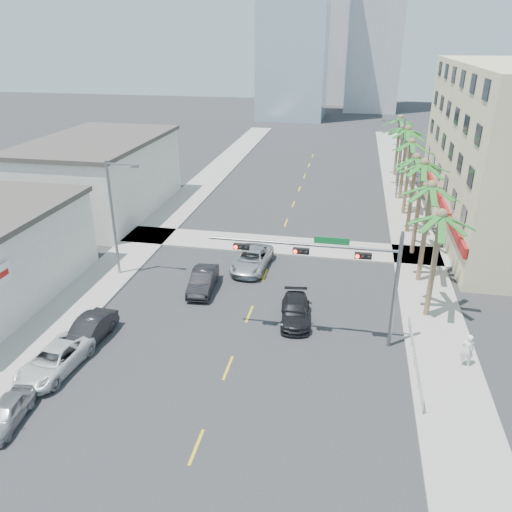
% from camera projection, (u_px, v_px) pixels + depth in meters
% --- Properties ---
extents(ground, '(260.00, 260.00, 0.00)m').
position_uv_depth(ground, '(208.00, 417.00, 24.56)').
color(ground, '#262628').
rests_on(ground, ground).
extents(sidewalk_right, '(4.00, 120.00, 0.15)m').
position_uv_depth(sidewalk_right, '(419.00, 265.00, 40.36)').
color(sidewalk_right, gray).
rests_on(sidewalk_right, ground).
extents(sidewalk_left, '(4.00, 120.00, 0.15)m').
position_uv_depth(sidewalk_left, '(141.00, 244.00, 44.53)').
color(sidewalk_left, gray).
rests_on(sidewalk_left, ground).
extents(sidewalk_cross, '(80.00, 4.00, 0.15)m').
position_uv_depth(sidewalk_cross, '(277.00, 245.00, 44.24)').
color(sidewalk_cross, gray).
rests_on(sidewalk_cross, ground).
extents(building_left_far, '(11.00, 18.00, 7.20)m').
position_uv_depth(building_left_far, '(100.00, 178.00, 51.56)').
color(building_left_far, beige).
rests_on(building_left_far, ground).
extents(tower_far_center, '(16.00, 16.00, 42.00)m').
position_uv_depth(tower_far_center, '(328.00, 17.00, 128.44)').
color(tower_far_center, '#ADADB2').
rests_on(tower_far_center, ground).
extents(traffic_signal_mast, '(11.12, 0.54, 7.20)m').
position_uv_depth(traffic_signal_mast, '(340.00, 266.00, 28.61)').
color(traffic_signal_mast, slate).
rests_on(traffic_signal_mast, ground).
extents(palm_tree_0, '(4.80, 4.80, 7.80)m').
position_uv_depth(palm_tree_0, '(442.00, 216.00, 30.40)').
color(palm_tree_0, brown).
rests_on(palm_tree_0, ground).
extents(palm_tree_1, '(4.80, 4.80, 8.16)m').
position_uv_depth(palm_tree_1, '(432.00, 187.00, 34.91)').
color(palm_tree_1, brown).
rests_on(palm_tree_1, ground).
extents(palm_tree_2, '(4.80, 4.80, 8.52)m').
position_uv_depth(palm_tree_2, '(424.00, 164.00, 39.43)').
color(palm_tree_2, brown).
rests_on(palm_tree_2, ground).
extents(palm_tree_3, '(4.80, 4.80, 7.80)m').
position_uv_depth(palm_tree_3, '(416.00, 158.00, 44.37)').
color(palm_tree_3, brown).
rests_on(palm_tree_3, ground).
extents(palm_tree_4, '(4.80, 4.80, 8.16)m').
position_uv_depth(palm_tree_4, '(412.00, 143.00, 48.88)').
color(palm_tree_4, brown).
rests_on(palm_tree_4, ground).
extents(palm_tree_5, '(4.80, 4.80, 8.52)m').
position_uv_depth(palm_tree_5, '(408.00, 130.00, 53.40)').
color(palm_tree_5, brown).
rests_on(palm_tree_5, ground).
extents(palm_tree_6, '(4.80, 4.80, 7.80)m').
position_uv_depth(palm_tree_6, '(403.00, 128.00, 58.34)').
color(palm_tree_6, brown).
rests_on(palm_tree_6, ground).
extents(palm_tree_7, '(4.80, 4.80, 8.16)m').
position_uv_depth(palm_tree_7, '(401.00, 118.00, 62.85)').
color(palm_tree_7, brown).
rests_on(palm_tree_7, ground).
extents(streetlight_left, '(2.55, 0.25, 9.00)m').
position_uv_depth(streetlight_left, '(115.00, 213.00, 36.95)').
color(streetlight_left, slate).
rests_on(streetlight_left, ground).
extents(streetlight_right, '(2.55, 0.25, 9.00)m').
position_uv_depth(streetlight_right, '(399.00, 155.00, 54.62)').
color(streetlight_right, slate).
rests_on(streetlight_right, ground).
extents(guardrail, '(0.08, 8.08, 1.00)m').
position_uv_depth(guardrail, '(415.00, 358.00, 27.87)').
color(guardrail, silver).
rests_on(guardrail, ground).
extents(car_parked_near, '(1.89, 3.82, 1.25)m').
position_uv_depth(car_parked_near, '(6.00, 413.00, 23.92)').
color(car_parked_near, '#AFB0B4').
rests_on(car_parked_near, ground).
extents(car_parked_mid, '(1.88, 4.65, 1.50)m').
position_uv_depth(car_parked_mid, '(89.00, 331.00, 30.25)').
color(car_parked_mid, black).
rests_on(car_parked_mid, ground).
extents(car_parked_far, '(2.80, 5.25, 1.40)m').
position_uv_depth(car_parked_far, '(54.00, 360.00, 27.66)').
color(car_parked_far, silver).
rests_on(car_parked_far, ground).
extents(car_lane_left, '(1.98, 4.72, 1.52)m').
position_uv_depth(car_lane_left, '(203.00, 281.00, 36.38)').
color(car_lane_left, black).
rests_on(car_lane_left, ground).
extents(car_lane_center, '(2.89, 5.72, 1.55)m').
position_uv_depth(car_lane_center, '(252.00, 259.00, 39.76)').
color(car_lane_center, silver).
rests_on(car_lane_center, ground).
extents(car_lane_right, '(2.38, 4.79, 1.34)m').
position_uv_depth(car_lane_right, '(295.00, 311.00, 32.55)').
color(car_lane_right, black).
rests_on(car_lane_right, ground).
extents(pedestrian, '(0.74, 0.50, 1.99)m').
position_uv_depth(pedestrian, '(467.00, 350.00, 27.77)').
color(pedestrian, white).
rests_on(pedestrian, sidewalk_right).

